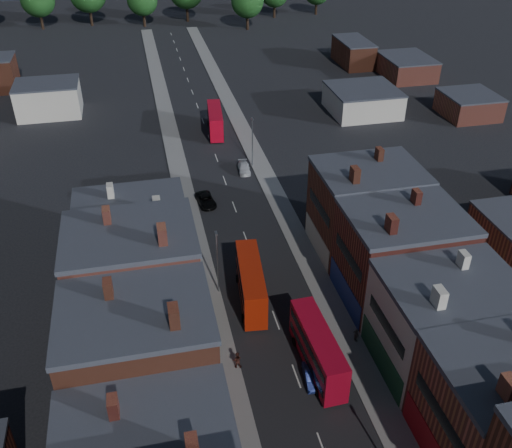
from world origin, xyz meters
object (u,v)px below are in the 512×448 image
car_2 (206,200)px  ped_3 (356,335)px  car_1 (311,376)px  ped_1 (237,360)px  bus_0 (251,283)px  bus_1 (318,349)px  car_3 (244,168)px  bus_2 (215,120)px

car_2 → ped_3: size_ratio=3.08×
car_1 → ped_1: bearing=160.5°
bus_0 → bus_1: (4.15, -11.04, -0.07)m
car_3 → car_2: bearing=-125.5°
bus_2 → car_2: bus_2 is taller
bus_0 → ped_3: size_ratio=6.88×
ped_3 → ped_1: bearing=78.0°
bus_2 → car_1: bearing=-84.3°
bus_0 → ped_1: 10.19m
bus_1 → ped_3: 5.67m
car_3 → bus_0: bearing=-95.2°
ped_3 → bus_1: bearing=99.9°
bus_2 → car_3: (1.98, -15.89, -1.75)m
bus_2 → ped_3: (5.66, -55.00, -1.47)m
ped_3 → bus_0: bearing=30.4°
bus_0 → bus_1: bearing=-63.5°
bus_1 → ped_1: (-7.54, 1.54, -1.36)m
ped_1 → car_3: bearing=-90.3°
car_2 → ped_1: (-1.50, -31.36, 0.36)m
bus_1 → car_1: bus_1 is taller
bus_1 → ped_1: bearing=166.2°
car_1 → ped_1: ped_1 is taller
car_3 → ped_3: (3.68, -39.12, 0.29)m
bus_0 → ped_3: 12.64m
car_1 → bus_0: bearing=110.1°
car_1 → car_2: (-5.00, 34.49, 0.09)m
bus_1 → bus_2: size_ratio=1.00×
bus_0 → bus_1: size_ratio=1.04×
ped_1 → bus_0: bearing=-97.6°
ped_1 → ped_3: size_ratio=1.17×
car_3 → ped_1: bearing=-97.6°
car_1 → car_2: 34.86m
car_3 → ped_3: size_ratio=2.71×
bus_2 → car_3: size_ratio=2.44×
bus_2 → bus_0: bearing=-88.2°
bus_0 → ped_3: bus_0 is taller
car_2 → car_3: size_ratio=1.14×
bus_0 → car_2: 22.01m
bus_2 → car_1: size_ratio=2.93×
bus_1 → bus_2: bus_1 is taller
car_1 → ped_3: 7.18m
car_3 → car_1: bearing=-88.2°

